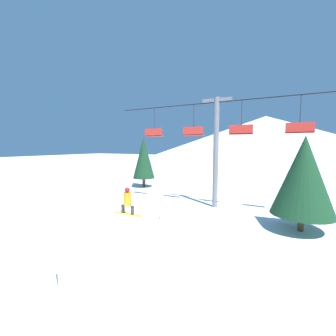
{
  "coord_description": "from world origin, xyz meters",
  "views": [
    {
      "loc": [
        6.02,
        -6.86,
        5.18
      ],
      "look_at": [
        0.23,
        4.3,
        3.95
      ],
      "focal_mm": 24.0,
      "sensor_mm": 36.0,
      "label": 1
    }
  ],
  "objects_px": {
    "snowboarder": "(128,201)",
    "pine_tree_near": "(304,176)",
    "snow_ramp": "(114,251)",
    "distant_skier": "(282,203)"
  },
  "relations": [
    {
      "from": "snow_ramp",
      "to": "snowboarder",
      "type": "height_order",
      "value": "snowboarder"
    },
    {
      "from": "pine_tree_near",
      "to": "snow_ramp",
      "type": "bearing_deg",
      "value": -127.26
    },
    {
      "from": "pine_tree_near",
      "to": "distant_skier",
      "type": "height_order",
      "value": "pine_tree_near"
    },
    {
      "from": "pine_tree_near",
      "to": "distant_skier",
      "type": "relative_size",
      "value": 4.73
    },
    {
      "from": "snowboarder",
      "to": "pine_tree_near",
      "type": "distance_m",
      "value": 10.57
    },
    {
      "from": "snow_ramp",
      "to": "pine_tree_near",
      "type": "distance_m",
      "value": 11.59
    },
    {
      "from": "snowboarder",
      "to": "pine_tree_near",
      "type": "relative_size",
      "value": 0.25
    },
    {
      "from": "distant_skier",
      "to": "pine_tree_near",
      "type": "bearing_deg",
      "value": -75.49
    },
    {
      "from": "snow_ramp",
      "to": "distant_skier",
      "type": "height_order",
      "value": "snow_ramp"
    },
    {
      "from": "snowboarder",
      "to": "snow_ramp",
      "type": "bearing_deg",
      "value": -77.61
    }
  ]
}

